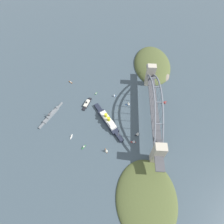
# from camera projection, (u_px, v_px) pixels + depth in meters

# --- Properties ---
(ground_plane) EXTENTS (1400.00, 1400.00, 0.00)m
(ground_plane) POSITION_uv_depth(u_px,v_px,m) (151.00, 116.00, 356.51)
(ground_plane) COLOR #3D4C56
(harbor_arch_bridge) EXTENTS (246.30, 18.18, 70.51)m
(harbor_arch_bridge) POSITION_uv_depth(u_px,v_px,m) (154.00, 107.00, 331.94)
(harbor_arch_bridge) COLOR #BCB29E
(harbor_arch_bridge) RESTS_ON ground
(headland_west_shore) EXTENTS (121.83, 95.41, 19.54)m
(headland_west_shore) POSITION_uv_depth(u_px,v_px,m) (147.00, 199.00, 266.57)
(headland_west_shore) COLOR #4C562D
(headland_west_shore) RESTS_ON ground
(headland_east_shore) EXTENTS (152.25, 92.85, 31.70)m
(headland_east_shore) POSITION_uv_depth(u_px,v_px,m) (153.00, 65.00, 450.01)
(headland_east_shore) COLOR #4C562D
(headland_east_shore) RESTS_ON ground
(ocean_liner) EXTENTS (87.68, 65.08, 18.83)m
(ocean_liner) POSITION_uv_depth(u_px,v_px,m) (108.00, 121.00, 343.58)
(ocean_liner) COLOR #1E2333
(ocean_liner) RESTS_ON ground
(naval_cruiser) EXTENTS (67.51, 33.83, 15.84)m
(naval_cruiser) POSITION_uv_depth(u_px,v_px,m) (51.00, 115.00, 355.28)
(naval_cruiser) COLOR slate
(naval_cruiser) RESTS_ON ground
(harbor_ferry_steamer) EXTENTS (35.86, 16.72, 7.98)m
(harbor_ferry_steamer) POSITION_uv_depth(u_px,v_px,m) (87.00, 104.00, 372.60)
(harbor_ferry_steamer) COLOR black
(harbor_ferry_steamer) RESTS_ON ground
(seaplane_taxiing_near_bridge) EXTENTS (7.09, 9.26, 5.01)m
(seaplane_taxiing_near_bridge) POSITION_uv_depth(u_px,v_px,m) (165.00, 103.00, 374.49)
(seaplane_taxiing_near_bridge) COLOR #B7B7B2
(seaplane_taxiing_near_bridge) RESTS_ON ground
(small_boat_0) EXTENTS (10.75, 3.11, 2.40)m
(small_boat_0) POSITION_uv_depth(u_px,v_px,m) (71.00, 137.00, 328.12)
(small_boat_0) COLOR silver
(small_boat_0) RESTS_ON ground
(small_boat_1) EXTENTS (9.10, 7.03, 10.87)m
(small_boat_1) POSITION_uv_depth(u_px,v_px,m) (106.00, 150.00, 307.71)
(small_boat_1) COLOR brown
(small_boat_1) RESTS_ON ground
(small_boat_2) EXTENTS (6.57, 10.09, 9.74)m
(small_boat_2) POSITION_uv_depth(u_px,v_px,m) (129.00, 103.00, 370.44)
(small_boat_2) COLOR #234C8C
(small_boat_2) RESTS_ON ground
(small_boat_3) EXTENTS (8.16, 10.15, 2.22)m
(small_boat_3) POSITION_uv_depth(u_px,v_px,m) (71.00, 82.00, 412.74)
(small_boat_3) COLOR brown
(small_boat_3) RESTS_ON ground
(small_boat_4) EXTENTS (9.28, 7.04, 2.65)m
(small_boat_4) POSITION_uv_depth(u_px,v_px,m) (84.00, 147.00, 315.69)
(small_boat_4) COLOR #2D6B3D
(small_boat_4) RESTS_ON ground
(small_boat_5) EXTENTS (5.58, 9.86, 9.91)m
(small_boat_5) POSITION_uv_depth(u_px,v_px,m) (134.00, 141.00, 318.48)
(small_boat_5) COLOR #B2231E
(small_boat_5) RESTS_ON ground
(small_boat_6) EXTENTS (8.65, 5.11, 2.20)m
(small_boat_6) POSITION_uv_depth(u_px,v_px,m) (96.00, 93.00, 391.90)
(small_boat_6) COLOR #2D6B3D
(small_boat_6) RESTS_ON ground
(small_boat_7) EXTENTS (4.96, 7.11, 8.45)m
(small_boat_7) POSITION_uv_depth(u_px,v_px,m) (114.00, 95.00, 384.66)
(small_boat_7) COLOR #234C8C
(small_boat_7) RESTS_ON ground
(small_boat_8) EXTENTS (7.30, 9.39, 11.30)m
(small_boat_8) POSITION_uv_depth(u_px,v_px,m) (138.00, 133.00, 327.09)
(small_boat_8) COLOR black
(small_boat_8) RESTS_ON ground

